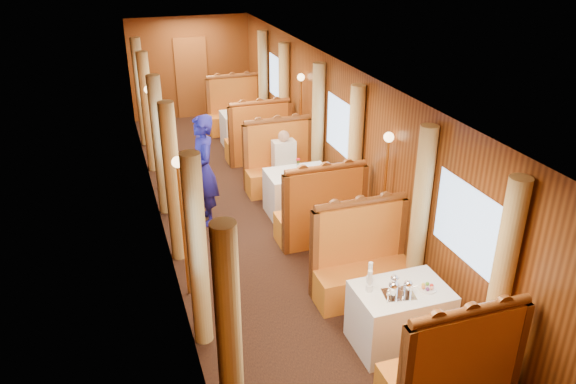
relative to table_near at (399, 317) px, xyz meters
name	(u,v)px	position (x,y,z in m)	size (l,w,h in m)	color
floor	(256,219)	(-0.75, 3.50, -0.38)	(3.00, 12.00, 0.01)	black
ceiling	(252,70)	(-0.75, 3.50, 2.12)	(3.00, 12.00, 0.01)	silver
wall_far	(191,68)	(-0.75, 9.50, 0.88)	(3.00, 2.50, 0.01)	brown
wall_left	(157,160)	(-2.25, 3.50, 0.88)	(12.00, 2.50, 0.01)	brown
wall_right	(342,139)	(0.75, 3.50, 0.88)	(12.00, 2.50, 0.01)	brown
doorway_far	(192,78)	(-0.75, 9.47, 0.62)	(0.80, 0.04, 2.00)	brown
table_near	(399,317)	(0.00, 0.00, 0.00)	(1.05, 0.72, 0.75)	white
banquette_near_fwd	(450,374)	(0.00, -1.01, 0.05)	(1.30, 0.55, 1.34)	#BA4414
banquette_near_aft	(362,267)	(0.00, 1.01, 0.05)	(1.30, 0.55, 1.34)	#BA4414
table_mid	(298,193)	(0.00, 3.50, 0.00)	(1.05, 0.72, 0.75)	white
banquette_mid_fwd	(320,217)	(0.00, 2.49, 0.05)	(1.30, 0.55, 1.34)	#BA4414
banquette_mid_aft	(280,168)	(0.00, 4.51, 0.05)	(1.30, 0.55, 1.34)	#BA4414
table_far	(246,129)	(0.00, 7.00, 0.00)	(1.05, 0.72, 0.75)	white
banquette_far_fwd	(259,142)	(0.00, 5.99, 0.05)	(1.30, 0.55, 1.34)	#BA4414
banquette_far_aft	(236,114)	(0.00, 8.01, 0.05)	(1.30, 0.55, 1.34)	#BA4414
tea_tray	(399,294)	(-0.09, -0.08, 0.38)	(0.34, 0.26, 0.01)	silver
teapot_left	(393,291)	(-0.17, -0.10, 0.45)	(0.19, 0.14, 0.15)	silver
teapot_right	(408,289)	(0.01, -0.09, 0.44)	(0.16, 0.12, 0.13)	silver
teapot_back	(394,283)	(-0.07, 0.06, 0.44)	(0.15, 0.11, 0.12)	silver
fruit_plate	(427,288)	(0.27, -0.08, 0.39)	(0.21, 0.21, 0.05)	white
cup_inboard	(369,283)	(-0.37, 0.09, 0.48)	(0.08, 0.08, 0.26)	white
cup_outboard	(370,275)	(-0.29, 0.24, 0.48)	(0.08, 0.08, 0.26)	white
rose_vase_mid	(298,162)	(-0.01, 3.49, 0.55)	(0.06, 0.06, 0.36)	silver
rose_vase_far	(246,105)	(0.00, 7.00, 0.55)	(0.06, 0.06, 0.36)	silver
window_left_near	(199,271)	(-2.24, 0.00, 1.07)	(1.20, 0.90, 0.01)	#89ADDB
curtain_left_near_a	(229,344)	(-2.13, -0.78, 0.80)	(0.22, 0.22, 2.35)	tan
curtain_left_near_b	(197,253)	(-2.13, 0.78, 0.80)	(0.22, 0.22, 2.35)	tan
window_right_near	(467,224)	(0.74, 0.00, 1.07)	(1.20, 0.90, 0.01)	#89ADDB
curtain_right_near_a	(501,286)	(0.63, -0.78, 0.80)	(0.22, 0.22, 2.35)	tan
curtain_right_near_b	(420,216)	(0.63, 0.78, 0.80)	(0.22, 0.22, 2.35)	tan
window_left_mid	(157,147)	(-2.24, 3.50, 1.07)	(1.20, 0.90, 0.01)	#89ADDB
curtain_left_mid_a	(173,184)	(-2.13, 2.72, 0.80)	(0.22, 0.22, 2.35)	tan
curtain_left_mid_b	(160,147)	(-2.13, 4.28, 0.80)	(0.22, 0.22, 2.35)	tan
window_right_mid	(341,127)	(0.74, 3.50, 1.07)	(1.20, 0.90, 0.01)	#89ADDB
curtain_right_mid_a	(354,161)	(0.63, 2.72, 0.80)	(0.22, 0.22, 2.35)	tan
curtain_right_mid_b	(318,129)	(0.63, 4.28, 0.80)	(0.22, 0.22, 2.35)	tan
window_left_far	(137,89)	(-2.24, 7.00, 1.07)	(1.20, 0.90, 0.01)	#89ADDB
curtain_left_far_a	(148,113)	(-2.13, 6.22, 0.80)	(0.22, 0.22, 2.35)	tan
curtain_left_far_b	(141,93)	(-2.13, 7.78, 0.80)	(0.22, 0.22, 2.35)	tan
window_right_far	(278,78)	(0.74, 7.00, 1.07)	(1.20, 0.90, 0.01)	#89ADDB
curtain_right_far_a	(284,100)	(0.63, 6.22, 0.80)	(0.22, 0.22, 2.35)	tan
curtain_right_far_b	(263,83)	(0.63, 7.78, 0.80)	(0.22, 0.22, 2.35)	tan
sconce_left_fore	(181,200)	(-2.15, 1.75, 1.01)	(0.14, 0.14, 1.95)	#BF8C3F
sconce_right_fore	(386,171)	(0.65, 1.75, 1.01)	(0.14, 0.14, 1.95)	#BF8C3F
sconce_left_aft	(151,117)	(-2.15, 5.25, 1.01)	(0.14, 0.14, 1.95)	#BF8C3F
sconce_right_aft	(301,103)	(0.65, 5.25, 1.01)	(0.14, 0.14, 1.95)	#BF8C3F
steward	(203,171)	(-1.54, 3.68, 0.54)	(0.66, 0.44, 1.82)	navy
passenger	(284,156)	(0.00, 4.27, 0.37)	(0.40, 0.44, 0.76)	beige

